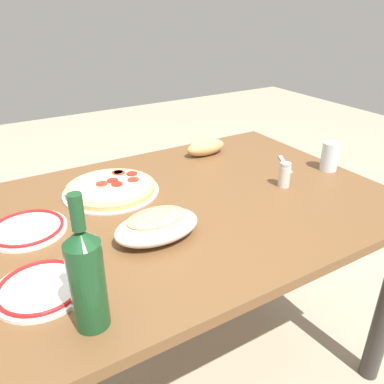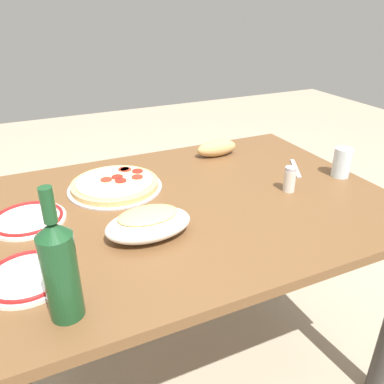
{
  "view_description": "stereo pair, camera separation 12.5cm",
  "coord_description": "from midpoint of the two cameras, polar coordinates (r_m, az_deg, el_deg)",
  "views": [
    {
      "loc": [
        0.58,
        0.96,
        1.35
      ],
      "look_at": [
        0.0,
        0.0,
        0.79
      ],
      "focal_mm": 36.56,
      "sensor_mm": 36.0,
      "label": 1
    },
    {
      "loc": [
        0.47,
        1.02,
        1.35
      ],
      "look_at": [
        0.0,
        0.0,
        0.79
      ],
      "focal_mm": 36.56,
      "sensor_mm": 36.0,
      "label": 2
    }
  ],
  "objects": [
    {
      "name": "bread_loaf",
      "position": [
        1.62,
        5.85,
        6.35
      ],
      "size": [
        0.17,
        0.07,
        0.07
      ],
      "primitive_type": "ellipsoid",
      "color": "tan",
      "rests_on": "dining_table"
    },
    {
      "name": "side_plate_far",
      "position": [
        0.98,
        -19.52,
        -11.61
      ],
      "size": [
        0.21,
        0.21,
        0.02
      ],
      "color": "white",
      "rests_on": "dining_table"
    },
    {
      "name": "baked_pasta_dish",
      "position": [
        1.06,
        -3.04,
        -4.59
      ],
      "size": [
        0.24,
        0.15,
        0.08
      ],
      "color": "white",
      "rests_on": "dining_table"
    },
    {
      "name": "pepperoni_pizza",
      "position": [
        1.35,
        -8.58,
        1.02
      ],
      "size": [
        0.32,
        0.32,
        0.03
      ],
      "color": "#B7B7BC",
      "rests_on": "dining_table"
    },
    {
      "name": "fork_left",
      "position": [
        1.56,
        17.11,
        3.28
      ],
      "size": [
        0.1,
        0.16,
        0.0
      ],
      "primitive_type": "cube",
      "rotation": [
        0.0,
        0.0,
        4.2
      ],
      "color": "#B7B7BC",
      "rests_on": "dining_table"
    },
    {
      "name": "ground_plane",
      "position": [
        1.75,
        2.23,
        -23.69
      ],
      "size": [
        8.0,
        8.0,
        0.0
      ],
      "primitive_type": "plane",
      "color": "tan",
      "rests_on": "ground"
    },
    {
      "name": "wine_bottle",
      "position": [
        0.8,
        -14.45,
        -10.89
      ],
      "size": [
        0.07,
        0.07,
        0.29
      ],
      "color": "#194723",
      "rests_on": "dining_table"
    },
    {
      "name": "dining_table",
      "position": [
        1.33,
        2.71,
        -5.98
      ],
      "size": [
        1.27,
        0.93,
        0.76
      ],
      "color": "brown",
      "rests_on": "ground"
    },
    {
      "name": "water_glass",
      "position": [
        1.54,
        23.24,
        3.94
      ],
      "size": [
        0.06,
        0.06,
        0.11
      ],
      "primitive_type": "cylinder",
      "color": "silver",
      "rests_on": "dining_table"
    },
    {
      "name": "side_plate_near",
      "position": [
        1.22,
        -20.17,
        -3.81
      ],
      "size": [
        0.22,
        0.22,
        0.02
      ],
      "color": "white",
      "rests_on": "dining_table"
    },
    {
      "name": "spice_shaker",
      "position": [
        1.36,
        16.64,
        1.73
      ],
      "size": [
        0.04,
        0.04,
        0.09
      ],
      "color": "silver",
      "rests_on": "dining_table"
    }
  ]
}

